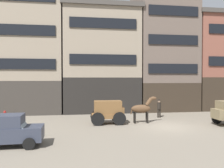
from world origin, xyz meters
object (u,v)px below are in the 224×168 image
object	(u,v)px
pedestrian_officer	(159,108)
fire_hydrant_curbside	(5,115)
cargo_wagon	(108,111)
draft_horse	(142,108)
sedan_dark	(9,131)

from	to	relation	value
pedestrian_officer	fire_hydrant_curbside	bearing A→B (deg)	175.35
pedestrian_officer	fire_hydrant_curbside	world-z (taller)	pedestrian_officer
cargo_wagon	draft_horse	world-z (taller)	draft_horse
cargo_wagon	sedan_dark	xyz separation A→B (m)	(-6.50, -5.63, -0.23)
sedan_dark	fire_hydrant_curbside	world-z (taller)	sedan_dark
pedestrian_officer	sedan_dark	bearing A→B (deg)	-145.80
draft_horse	sedan_dark	bearing A→B (deg)	-149.23
draft_horse	fire_hydrant_curbside	size ratio (longest dim) A/B	2.83
sedan_dark	fire_hydrant_curbside	size ratio (longest dim) A/B	4.51
draft_horse	sedan_dark	distance (m)	11.00
draft_horse	fire_hydrant_curbside	distance (m)	12.93
sedan_dark	draft_horse	bearing A→B (deg)	30.77
sedan_dark	pedestrian_officer	world-z (taller)	sedan_dark
cargo_wagon	pedestrian_officer	size ratio (longest dim) A/B	1.63
cargo_wagon	pedestrian_officer	xyz separation A→B (m)	(5.40, 2.46, -0.17)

